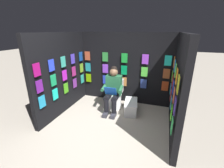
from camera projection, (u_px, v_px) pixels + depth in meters
ground_plane at (95, 146)px, 2.85m from camera, size 30.00×30.00×0.00m
display_wall_back at (125, 69)px, 4.40m from camera, size 2.73×0.14×2.00m
display_wall_left at (178, 86)px, 3.02m from camera, size 0.14×2.06×2.00m
display_wall_right at (62, 74)px, 3.86m from camera, size 0.14×2.06×2.00m
toilet at (115, 96)px, 4.24m from camera, size 0.42×0.57×0.77m
person_reading at (113, 90)px, 3.94m from camera, size 0.54×0.70×1.19m
comic_longbox_near at (131, 107)px, 3.98m from camera, size 0.42×0.67×0.32m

